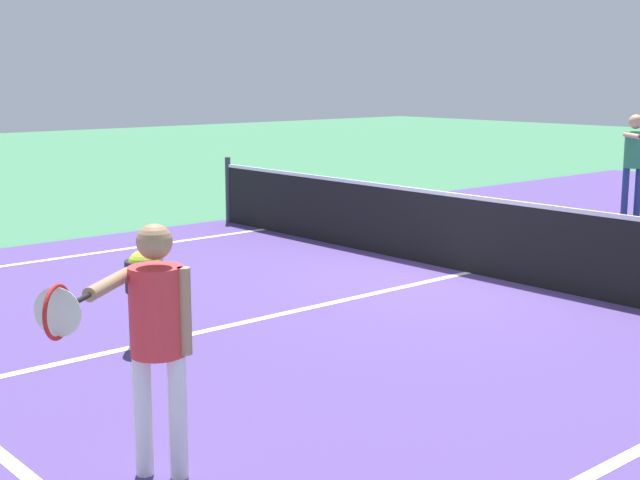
{
  "coord_description": "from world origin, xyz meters",
  "views": [
    {
      "loc": [
        6.81,
        -8.35,
        2.38
      ],
      "look_at": [
        1.2,
        -3.47,
        1.0
      ],
      "focal_mm": 49.82,
      "sensor_mm": 36.0,
      "label": 1
    }
  ],
  "objects_px": {
    "ball_hopper": "(144,272)",
    "player_near": "(155,325)",
    "net": "(470,233)",
    "player_far": "(634,154)",
    "tennis_ball_mid_court": "(92,296)"
  },
  "relations": [
    {
      "from": "player_far",
      "to": "tennis_ball_mid_court",
      "type": "relative_size",
      "value": 26.46
    },
    {
      "from": "net",
      "to": "ball_hopper",
      "type": "xyz_separation_m",
      "value": [
        0.02,
        -4.5,
        0.18
      ]
    },
    {
      "from": "net",
      "to": "player_far",
      "type": "xyz_separation_m",
      "value": [
        -0.87,
        5.26,
        0.6
      ]
    },
    {
      "from": "net",
      "to": "player_near",
      "type": "xyz_separation_m",
      "value": [
        2.42,
        -5.8,
        0.46
      ]
    },
    {
      "from": "player_near",
      "to": "player_far",
      "type": "bearing_deg",
      "value": 106.55
    },
    {
      "from": "ball_hopper",
      "to": "tennis_ball_mid_court",
      "type": "distance_m",
      "value": 2.0
    },
    {
      "from": "player_near",
      "to": "tennis_ball_mid_court",
      "type": "bearing_deg",
      "value": 158.15
    },
    {
      "from": "player_near",
      "to": "tennis_ball_mid_court",
      "type": "xyz_separation_m",
      "value": [
        -4.24,
        1.7,
        -0.92
      ]
    },
    {
      "from": "ball_hopper",
      "to": "player_near",
      "type": "bearing_deg",
      "value": -28.5
    },
    {
      "from": "player_far",
      "to": "ball_hopper",
      "type": "height_order",
      "value": "player_far"
    },
    {
      "from": "player_near",
      "to": "player_far",
      "type": "relative_size",
      "value": 0.89
    },
    {
      "from": "player_near",
      "to": "tennis_ball_mid_court",
      "type": "height_order",
      "value": "player_near"
    },
    {
      "from": "tennis_ball_mid_court",
      "to": "ball_hopper",
      "type": "bearing_deg",
      "value": -12.25
    },
    {
      "from": "player_far",
      "to": "tennis_ball_mid_court",
      "type": "height_order",
      "value": "player_far"
    },
    {
      "from": "player_near",
      "to": "ball_hopper",
      "type": "relative_size",
      "value": 1.77
    }
  ]
}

